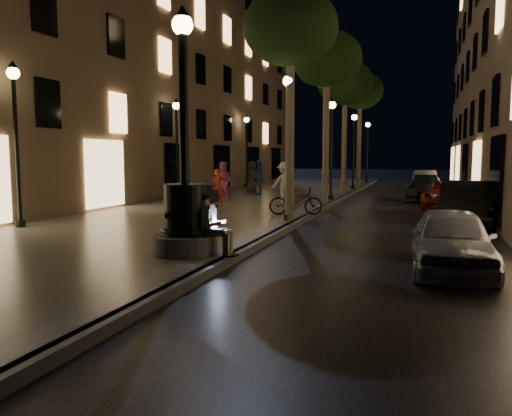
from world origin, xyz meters
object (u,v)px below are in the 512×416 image
at_px(lamp_left_a, 16,123).
at_px(pedestrian_dark, 252,177).
at_px(fountain_lamppost, 185,207).
at_px(lamp_curb_b, 332,135).
at_px(tree_second, 327,60).
at_px(lamp_curb_c, 354,140).
at_px(pedestrian_pink, 223,182).
at_px(pedestrian_white, 284,183).
at_px(bicycle, 296,201).
at_px(tree_far, 360,92).
at_px(lamp_curb_d, 367,143).
at_px(stroller, 210,196).
at_px(car_front, 451,240).
at_px(tree_third, 345,84).
at_px(pedestrian_red, 218,188).
at_px(car_second, 465,203).
at_px(tree_near, 291,29).
at_px(lamp_curb_a, 288,126).
at_px(lamp_left_c, 247,141).
at_px(car_rear, 425,188).
at_px(seated_man_laptop, 211,223).
at_px(pedestrian_blue, 259,178).
at_px(lamp_left_b, 177,136).
at_px(car_fifth, 425,180).

height_order(lamp_left_a, pedestrian_dark, lamp_left_a).
bearing_deg(fountain_lamppost, lamp_curb_b, 87.14).
xyz_separation_m(tree_second, lamp_curb_c, (-0.10, 10.00, -3.10)).
distance_m(fountain_lamppost, lamp_curb_b, 14.16).
relative_size(lamp_curb_b, pedestrian_pink, 2.64).
bearing_deg(pedestrian_white, bicycle, 79.50).
xyz_separation_m(tree_far, pedestrian_dark, (-5.18, -6.78, -5.34)).
bearing_deg(lamp_curb_d, tree_far, -89.24).
xyz_separation_m(stroller, pedestrian_white, (1.96, 3.58, 0.36)).
relative_size(tree_second, pedestrian_pink, 4.06).
bearing_deg(car_front, pedestrian_dark, 119.24).
bearing_deg(car_front, tree_third, 103.66).
distance_m(lamp_curb_c, pedestrian_red, 13.71).
height_order(stroller, car_second, car_second).
xyz_separation_m(tree_near, lamp_curb_a, (-0.05, 0.00, -3.00)).
bearing_deg(car_second, lamp_left_c, 136.46).
bearing_deg(lamp_curb_a, car_front, -47.36).
bearing_deg(stroller, lamp_left_a, -128.86).
bearing_deg(car_rear, tree_third, 173.34).
height_order(tree_third, car_second, tree_third).
distance_m(stroller, pedestrian_red, 1.23).
relative_size(tree_third, pedestrian_white, 3.96).
bearing_deg(tree_third, lamp_left_a, -113.93).
distance_m(tree_third, car_second, 12.45).
bearing_deg(stroller, tree_far, 70.07).
bearing_deg(tree_far, pedestrian_dark, -127.35).
xyz_separation_m(seated_man_laptop, pedestrian_blue, (-3.94, 15.37, 0.25)).
height_order(seated_man_laptop, car_second, seated_man_laptop).
distance_m(pedestrian_dark, bicycle, 10.96).
bearing_deg(car_front, lamp_curb_d, 97.46).
bearing_deg(lamp_left_b, pedestrian_white, -6.45).
bearing_deg(stroller, lamp_left_b, 122.88).
bearing_deg(pedestrian_blue, car_front, 15.51).
height_order(lamp_curb_a, lamp_left_b, same).
distance_m(stroller, pedestrian_white, 4.10).
distance_m(lamp_curb_d, car_rear, 13.73).
xyz_separation_m(tree_far, car_fifth, (4.22, 1.53, -5.78)).
height_order(pedestrian_pink, bicycle, pedestrian_pink).
height_order(lamp_curb_b, pedestrian_pink, lamp_curb_b).
xyz_separation_m(tree_third, lamp_curb_b, (0.00, -4.00, -2.90)).
bearing_deg(lamp_left_b, lamp_curb_c, 54.63).
height_order(lamp_curb_b, pedestrian_red, lamp_curb_b).
bearing_deg(fountain_lamppost, lamp_curb_d, 88.66).
height_order(lamp_curb_c, lamp_left_c, same).
xyz_separation_m(lamp_left_b, pedestrian_red, (3.39, -3.01, -2.26)).
relative_size(lamp_left_b, pedestrian_red, 3.09).
height_order(lamp_curb_c, pedestrian_dark, lamp_curb_c).
distance_m(seated_man_laptop, car_fifth, 25.91).
relative_size(stroller, bicycle, 0.58).
height_order(lamp_curb_d, car_rear, lamp_curb_d).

